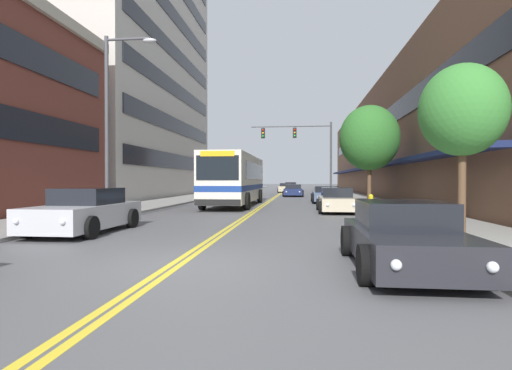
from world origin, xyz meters
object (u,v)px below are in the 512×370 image
object	(u,v)px
car_dark_grey_parked_left_far	(234,191)
street_lamp_left_near	(114,111)
city_bus	(236,178)
fire_hydrant	(371,203)
car_silver_parked_left_near	(86,212)
street_tree_right_mid	(369,138)
car_champagne_parked_right_mid	(337,201)
car_red_moving_lead	(291,187)
car_navy_moving_second	(293,191)
traffic_signal_mast	(304,144)
car_slate_blue_parked_right_far	(326,195)
car_beige_moving_third	(286,188)
car_charcoal_parked_right_foreground	(404,238)
street_tree_right_near	(462,111)

from	to	relation	value
car_dark_grey_parked_left_far	street_lamp_left_near	distance (m)	25.58
city_bus	fire_hydrant	size ratio (longest dim) A/B	13.48
car_silver_parked_left_near	car_dark_grey_parked_left_far	world-z (taller)	car_silver_parked_left_near
street_tree_right_mid	car_champagne_parked_right_mid	bearing A→B (deg)	-118.21
car_red_moving_lead	car_navy_moving_second	bearing A→B (deg)	-87.80
car_dark_grey_parked_left_far	traffic_signal_mast	distance (m)	9.27
car_champagne_parked_right_mid	car_navy_moving_second	distance (m)	20.39
car_slate_blue_parked_right_far	street_lamp_left_near	world-z (taller)	street_lamp_left_near
city_bus	car_silver_parked_left_near	world-z (taller)	city_bus
car_beige_moving_third	car_charcoal_parked_right_foreground	bearing A→B (deg)	-85.14
street_lamp_left_near	car_charcoal_parked_right_foreground	bearing A→B (deg)	-38.50
car_dark_grey_parked_left_far	car_beige_moving_third	xyz separation A→B (m)	(4.84, 13.23, 0.05)
city_bus	car_navy_moving_second	xyz separation A→B (m)	(3.52, 15.43, -1.25)
car_red_moving_lead	city_bus	bearing A→B (deg)	-94.71
street_lamp_left_near	car_navy_moving_second	bearing A→B (deg)	75.61
car_slate_blue_parked_right_far	traffic_signal_mast	bearing A→B (deg)	104.06
city_bus	street_tree_right_mid	size ratio (longest dim) A/B	1.85
street_lamp_left_near	car_red_moving_lead	bearing A→B (deg)	82.38
car_beige_moving_third	car_navy_moving_second	bearing A→B (deg)	-84.37
street_lamp_left_near	street_tree_right_near	world-z (taller)	street_lamp_left_near
car_red_moving_lead	street_tree_right_mid	world-z (taller)	street_tree_right_mid
car_charcoal_parked_right_foreground	car_navy_moving_second	size ratio (longest dim) A/B	0.90
city_bus	street_tree_right_mid	distance (m)	8.95
car_silver_parked_left_near	fire_hydrant	world-z (taller)	car_silver_parked_left_near
car_red_moving_lead	car_beige_moving_third	bearing A→B (deg)	-94.43
city_bus	fire_hydrant	bearing A→B (deg)	-36.88
car_champagne_parked_right_mid	street_tree_right_near	world-z (taller)	street_tree_right_near
street_tree_right_near	street_tree_right_mid	bearing A→B (deg)	91.93
car_silver_parked_left_near	car_charcoal_parked_right_foreground	xyz separation A→B (m)	(8.86, -4.34, -0.07)
car_silver_parked_left_near	car_slate_blue_parked_right_far	size ratio (longest dim) A/B	1.04
car_navy_moving_second	street_tree_right_near	xyz separation A→B (m)	(5.52, -29.08, 3.16)
car_red_moving_lead	car_silver_parked_left_near	bearing A→B (deg)	-96.45
traffic_signal_mast	street_tree_right_near	size ratio (longest dim) A/B	1.47
car_charcoal_parked_right_foreground	traffic_signal_mast	xyz separation A→B (m)	(-1.68, 28.73, 4.38)
car_red_moving_lead	fire_hydrant	distance (m)	40.22
fire_hydrant	car_beige_moving_third	bearing A→B (deg)	99.20
car_red_moving_lead	street_tree_right_mid	bearing A→B (deg)	-80.45
car_navy_moving_second	car_beige_moving_third	size ratio (longest dim) A/B	0.98
car_beige_moving_third	fire_hydrant	size ratio (longest dim) A/B	5.56
car_champagne_parked_right_mid	car_red_moving_lead	distance (m)	39.04
fire_hydrant	car_charcoal_parked_right_foreground	bearing A→B (deg)	-96.92
street_tree_right_mid	traffic_signal_mast	bearing A→B (deg)	110.73
car_slate_blue_parked_right_far	street_lamp_left_near	bearing A→B (deg)	-122.48
car_navy_moving_second	street_tree_right_mid	xyz separation A→B (m)	(5.07, -15.68, 3.76)
street_lamp_left_near	street_tree_right_mid	distance (m)	15.82
car_dark_grey_parked_left_far	car_charcoal_parked_right_foreground	size ratio (longest dim) A/B	1.05
car_slate_blue_parked_right_far	city_bus	bearing A→B (deg)	-147.44
street_lamp_left_near	street_tree_right_near	size ratio (longest dim) A/B	1.49
car_champagne_parked_right_mid	car_red_moving_lead	xyz separation A→B (m)	(-3.35, 38.90, 0.04)
car_red_moving_lead	street_tree_right_near	xyz separation A→B (m)	(6.23, -47.76, 3.11)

